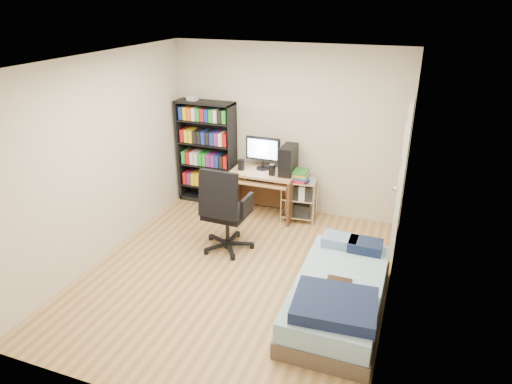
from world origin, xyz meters
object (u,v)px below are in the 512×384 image
at_px(media_shelf, 207,151).
at_px(computer_desk, 271,175).
at_px(office_chair, 226,224).
at_px(bed, 338,295).

bearing_deg(media_shelf, computer_desk, -8.70).
bearing_deg(computer_desk, media_shelf, 171.30).
height_order(office_chair, bed, office_chair).
xyz_separation_m(media_shelf, computer_desk, (1.12, -0.17, -0.19)).
relative_size(media_shelf, bed, 0.94).
relative_size(office_chair, bed, 0.64).
height_order(computer_desk, bed, computer_desk).
xyz_separation_m(computer_desk, bed, (1.41, -1.98, -0.42)).
bearing_deg(office_chair, media_shelf, 125.43).
bearing_deg(bed, computer_desk, 125.56).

